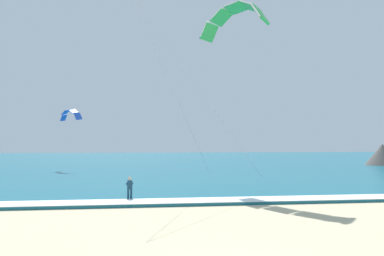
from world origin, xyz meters
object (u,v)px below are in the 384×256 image
(kite_primary, at_px, (234,16))
(kite_distant, at_px, (70,114))
(kitesurfer, at_px, (130,188))
(surfboard, at_px, (130,201))

(kite_primary, relative_size, kite_distant, 3.85)
(kitesurfer, xyz_separation_m, kite_distant, (-9.75, 27.77, 7.25))
(surfboard, xyz_separation_m, kitesurfer, (-0.00, 0.02, 0.91))
(kitesurfer, distance_m, kite_primary, 17.74)
(surfboard, distance_m, kitesurfer, 0.91)
(surfboard, relative_size, kitesurfer, 0.85)
(kite_distant, bearing_deg, kitesurfer, -70.66)
(surfboard, distance_m, kite_distant, 30.56)
(surfboard, xyz_separation_m, kite_distant, (-9.75, 27.78, 8.16))
(kitesurfer, relative_size, kite_distant, 0.43)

